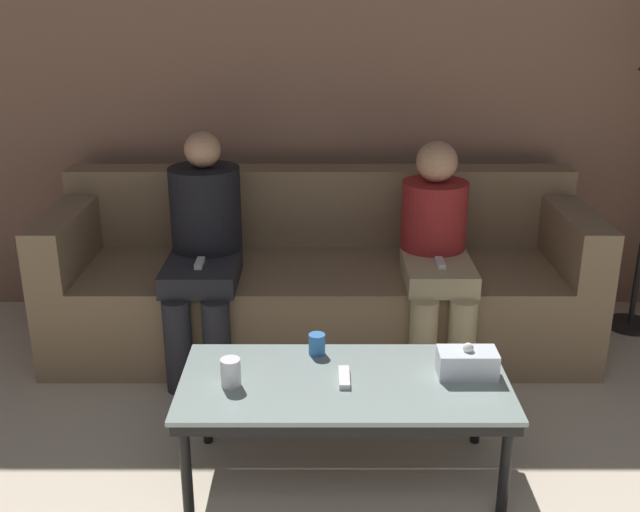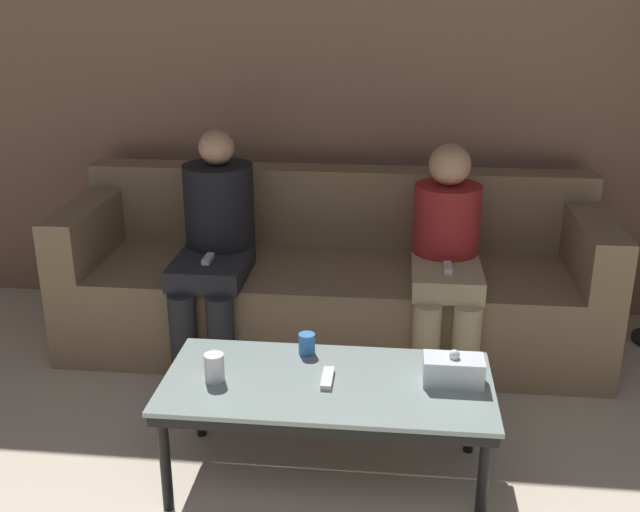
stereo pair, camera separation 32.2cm
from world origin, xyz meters
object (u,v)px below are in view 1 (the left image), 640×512
(couch, at_px, (320,282))
(tissue_box, at_px, (467,363))
(cup_near_left, at_px, (231,373))
(seated_person_left_end, at_px, (204,242))
(coffee_table, at_px, (344,389))
(cup_near_right, at_px, (317,344))
(game_remote, at_px, (344,377))
(seated_person_mid_left, at_px, (436,248))

(couch, xyz_separation_m, tissue_box, (0.55, -1.19, 0.16))
(cup_near_left, bearing_deg, seated_person_left_end, 102.98)
(coffee_table, relative_size, cup_near_right, 14.33)
(cup_near_right, height_order, game_remote, cup_near_right)
(tissue_box, bearing_deg, cup_near_left, -174.79)
(tissue_box, bearing_deg, cup_near_right, 163.25)
(couch, distance_m, cup_near_right, 1.03)
(cup_near_right, height_order, seated_person_left_end, seated_person_left_end)
(cup_near_left, relative_size, game_remote, 0.71)
(seated_person_left_end, bearing_deg, game_remote, -57.04)
(coffee_table, height_order, game_remote, game_remote)
(coffee_table, distance_m, tissue_box, 0.47)
(game_remote, bearing_deg, coffee_table, -88.81)
(seated_person_left_end, bearing_deg, cup_near_right, -55.48)
(cup_near_right, bearing_deg, coffee_table, -63.69)
(tissue_box, bearing_deg, couch, 114.85)
(game_remote, relative_size, seated_person_left_end, 0.13)
(coffee_table, xyz_separation_m, cup_near_right, (-0.10, 0.21, 0.08))
(couch, xyz_separation_m, seated_person_left_end, (-0.57, -0.21, 0.30))
(couch, xyz_separation_m, game_remote, (0.09, -1.22, 0.12))
(cup_near_right, relative_size, tissue_box, 0.39)
(cup_near_left, relative_size, tissue_box, 0.49)
(couch, xyz_separation_m, coffee_table, (0.09, -1.22, 0.07))
(seated_person_left_end, distance_m, seated_person_mid_left, 1.14)
(cup_near_left, bearing_deg, seated_person_mid_left, 49.49)
(game_remote, bearing_deg, tissue_box, 4.62)
(cup_near_right, xyz_separation_m, game_remote, (0.10, -0.21, -0.03))
(couch, xyz_separation_m, cup_near_right, (-0.01, -1.02, 0.15))
(cup_near_left, bearing_deg, game_remote, 5.86)
(game_remote, height_order, seated_person_mid_left, seated_person_mid_left)
(cup_near_right, bearing_deg, tissue_box, -16.75)
(coffee_table, xyz_separation_m, seated_person_mid_left, (0.48, 1.00, 0.21))
(game_remote, bearing_deg, seated_person_mid_left, 64.49)
(coffee_table, distance_m, seated_person_left_end, 1.23)
(tissue_box, bearing_deg, game_remote, -175.38)
(tissue_box, distance_m, seated_person_left_end, 1.49)
(cup_near_left, height_order, tissue_box, tissue_box)
(seated_person_left_end, bearing_deg, cup_near_left, -77.02)
(seated_person_left_end, xyz_separation_m, seated_person_mid_left, (1.14, -0.01, -0.03))
(couch, height_order, seated_person_mid_left, seated_person_mid_left)
(seated_person_mid_left, bearing_deg, game_remote, -115.51)
(game_remote, xyz_separation_m, seated_person_left_end, (-0.66, 1.01, 0.18))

